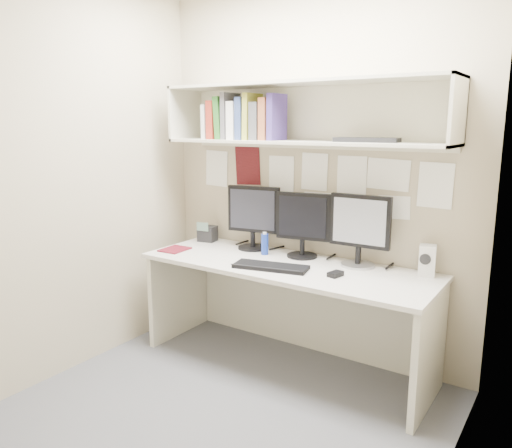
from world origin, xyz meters
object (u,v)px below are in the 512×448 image
Objects in this scene: speaker at (427,260)px; monitor_center at (303,222)px; monitor_left at (253,215)px; monitor_right at (360,228)px; desk at (286,315)px; desk_phone at (207,233)px; keyboard at (271,267)px; maroon_notebook at (175,249)px.

monitor_center is at bearing 169.78° from speaker.
monitor_right is at bearing -10.56° from monitor_left.
desk_phone is (-0.85, 0.21, 0.43)m from desk.
desk_phone reaches higher than keyboard.
desk_phone is (-0.86, -0.01, -0.19)m from monitor_center.
desk_phone is (-1.71, -0.04, -0.03)m from speaker.
speaker is (0.85, 0.03, -0.15)m from monitor_center.
monitor_right reaches higher than desk.
maroon_notebook is at bearing -170.34° from desk.
monitor_left is 2.92× the size of desk_phone.
monitor_left reaches higher than maroon_notebook.
desk is 1.00m from speaker.
desk is 0.96m from maroon_notebook.
maroon_notebook is at bearing -168.01° from monitor_center.
speaker is (0.43, 0.03, -0.16)m from monitor_right.
desk_phone is at bearing 169.04° from speaker.
desk is at bearing -153.83° from monitor_right.
monitor_center is 0.42m from monitor_right.
maroon_notebook is 0.37m from desk_phone.
keyboard is (-0.02, -0.16, 0.38)m from desk.
keyboard is at bearing -141.23° from monitor_right.
desk is at bearing 6.78° from maroon_notebook.
monitor_center reaches higher than maroon_notebook.
monitor_left reaches higher than speaker.
desk_phone reaches higher than maroon_notebook.
monitor_left reaches higher than keyboard.
monitor_left is 2.29× the size of maroon_notebook.
monitor_right reaches higher than maroon_notebook.
monitor_left is at bearing 152.05° from desk.
monitor_left reaches higher than monitor_center.
speaker is at bearing 10.04° from maroon_notebook.
monitor_left is 1.28m from speaker.
monitor_center reaches higher than desk_phone.
maroon_notebook is at bearing -151.76° from monitor_left.
maroon_notebook is 1.28× the size of desk_phone.
monitor_right is 2.45× the size of speaker.
desk is 9.77× the size of maroon_notebook.
monitor_left is 0.97× the size of keyboard.
monitor_left reaches higher than desk.
speaker is at bearing 16.14° from desk.
monitor_right reaches higher than monitor_left.
maroon_notebook is at bearing -179.23° from speaker.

